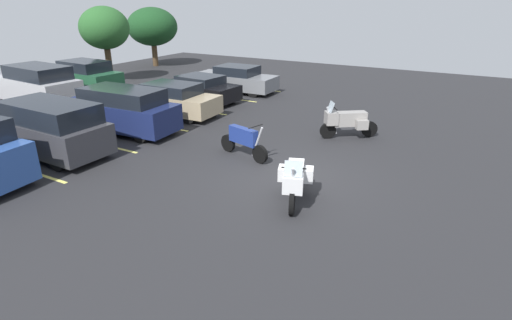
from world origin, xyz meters
name	(u,v)px	position (x,y,z in m)	size (l,w,h in m)	color
ground	(291,179)	(0.00, 0.00, -0.05)	(44.00, 44.00, 0.10)	#262628
motorcycle_touring	(295,179)	(-1.40, -0.73, 0.67)	(2.08, 1.17, 1.41)	black
motorcycle_second	(244,140)	(0.73, 2.12, 0.60)	(0.79, 2.12, 1.25)	black
motorcycle_third	(347,121)	(4.44, -0.26, 0.68)	(1.49, 1.91, 1.44)	black
parking_stripes	(87,141)	(-0.79, 8.16, 0.00)	(22.89, 5.17, 0.01)	#EAE066
car_charcoal	(47,128)	(-2.31, 8.09, 0.94)	(1.93, 4.84, 1.87)	#38383D
car_navy	(121,110)	(0.76, 7.87, 0.89)	(2.03, 4.93, 1.78)	navy
car_tan	(170,99)	(3.62, 7.79, 0.73)	(1.98, 4.72, 1.48)	tan
car_black	(199,89)	(6.40, 8.22, 0.67)	(2.18, 4.37, 1.36)	black
car_grey	(235,79)	(9.36, 7.88, 0.72)	(1.94, 4.84, 1.48)	slate
car_far_silver	(38,85)	(1.90, 14.88, 0.99)	(2.25, 4.99, 1.97)	#B7B7BC
car_far_green	(85,78)	(4.75, 14.90, 0.91)	(2.05, 4.52, 1.84)	#235638
tree_right	(152,27)	(14.22, 18.46, 2.96)	(3.81, 3.81, 4.41)	#4C3823
tree_rear	(104,28)	(7.90, 16.46, 3.29)	(3.01, 3.01, 4.61)	#4C3823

